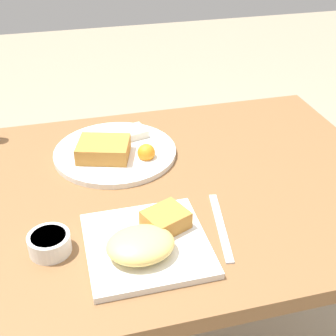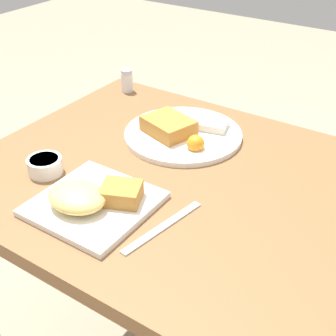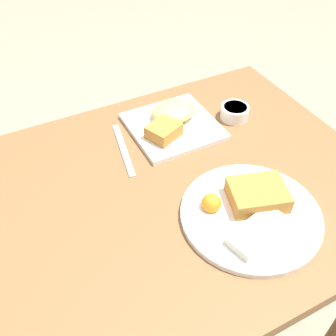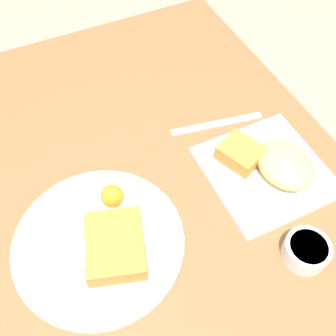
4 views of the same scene
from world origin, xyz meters
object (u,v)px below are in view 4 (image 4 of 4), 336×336
object	(u,v)px
plate_square_near	(269,166)
plate_oval_far	(100,241)
sauce_ramekin	(306,251)
butter_knife	(217,124)

from	to	relation	value
plate_square_near	plate_oval_far	size ratio (longest dim) A/B	0.75
plate_square_near	sauce_ramekin	bearing A→B (deg)	166.58
plate_square_near	plate_oval_far	bearing A→B (deg)	90.94
sauce_ramekin	butter_knife	world-z (taller)	sauce_ramekin
plate_oval_far	butter_knife	bearing A→B (deg)	-63.68
sauce_ramekin	butter_knife	size ratio (longest dim) A/B	0.38
sauce_ramekin	butter_knife	bearing A→B (deg)	-2.38
sauce_ramekin	butter_knife	distance (m)	0.34
plate_oval_far	butter_knife	xyz separation A→B (m)	(0.16, -0.33, -0.01)
plate_oval_far	sauce_ramekin	xyz separation A→B (m)	(-0.17, -0.32, 0.00)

